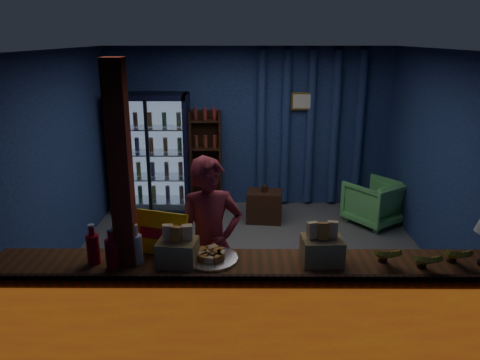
# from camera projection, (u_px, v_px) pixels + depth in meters

# --- Properties ---
(ground) EXTENTS (4.60, 4.60, 0.00)m
(ground) POSITION_uv_depth(u_px,v_px,m) (250.00, 261.00, 5.95)
(ground) COLOR #515154
(ground) RESTS_ON ground
(room_walls) EXTENTS (4.60, 4.60, 4.60)m
(room_walls) POSITION_uv_depth(u_px,v_px,m) (251.00, 141.00, 5.49)
(room_walls) COLOR navy
(room_walls) RESTS_ON ground
(counter) EXTENTS (4.40, 0.57, 0.99)m
(counter) POSITION_uv_depth(u_px,v_px,m) (254.00, 314.00, 3.98)
(counter) COLOR brown
(counter) RESTS_ON ground
(support_post) EXTENTS (0.16, 0.16, 2.60)m
(support_post) POSITION_uv_depth(u_px,v_px,m) (125.00, 224.00, 3.76)
(support_post) COLOR maroon
(support_post) RESTS_ON ground
(beverage_cooler) EXTENTS (1.20, 0.62, 1.90)m
(beverage_cooler) POSITION_uv_depth(u_px,v_px,m) (153.00, 154.00, 7.51)
(beverage_cooler) COLOR black
(beverage_cooler) RESTS_ON ground
(bottle_shelf) EXTENTS (0.50, 0.28, 1.60)m
(bottle_shelf) POSITION_uv_depth(u_px,v_px,m) (206.00, 160.00, 7.68)
(bottle_shelf) COLOR #391F12
(bottle_shelf) RESTS_ON ground
(curtain_folds) EXTENTS (1.74, 0.14, 2.50)m
(curtain_folds) POSITION_uv_depth(u_px,v_px,m) (310.00, 129.00, 7.61)
(curtain_folds) COLOR navy
(curtain_folds) RESTS_ON room_walls
(framed_picture) EXTENTS (0.36, 0.04, 0.28)m
(framed_picture) POSITION_uv_depth(u_px,v_px,m) (302.00, 101.00, 7.43)
(framed_picture) COLOR gold
(framed_picture) RESTS_ON room_walls
(shopkeeper) EXTENTS (0.71, 0.56, 1.70)m
(shopkeeper) POSITION_uv_depth(u_px,v_px,m) (210.00, 245.00, 4.43)
(shopkeeper) COLOR maroon
(shopkeeper) RESTS_ON ground
(green_chair) EXTENTS (1.02, 1.02, 0.67)m
(green_chair) POSITION_uv_depth(u_px,v_px,m) (374.00, 202.00, 7.07)
(green_chair) COLOR #62C565
(green_chair) RESTS_ON ground
(side_table) EXTENTS (0.57, 0.44, 0.57)m
(side_table) POSITION_uv_depth(u_px,v_px,m) (264.00, 206.00, 7.18)
(side_table) COLOR #391F12
(side_table) RESTS_ON ground
(yellow_sign) EXTENTS (0.48, 0.23, 0.38)m
(yellow_sign) POSITION_uv_depth(u_px,v_px,m) (161.00, 234.00, 3.97)
(yellow_sign) COLOR yellow
(yellow_sign) RESTS_ON counter
(soda_bottles) EXTENTS (0.46, 0.19, 0.34)m
(soda_bottles) POSITION_uv_depth(u_px,v_px,m) (114.00, 249.00, 3.80)
(soda_bottles) COLOR #B10B22
(soda_bottles) RESTS_ON counter
(snack_box_left) EXTENTS (0.34, 0.30, 0.33)m
(snack_box_left) POSITION_uv_depth(u_px,v_px,m) (178.00, 250.00, 3.82)
(snack_box_left) COLOR #9F824C
(snack_box_left) RESTS_ON counter
(snack_box_centre) EXTENTS (0.34, 0.28, 0.35)m
(snack_box_centre) POSITION_uv_depth(u_px,v_px,m) (322.00, 248.00, 3.84)
(snack_box_centre) COLOR #9F824C
(snack_box_centre) RESTS_ON counter
(pastry_tray) EXTENTS (0.45, 0.45, 0.07)m
(pastry_tray) POSITION_uv_depth(u_px,v_px,m) (211.00, 257.00, 3.90)
(pastry_tray) COLOR silver
(pastry_tray) RESTS_ON counter
(banana_bunches) EXTENTS (0.82, 0.31, 0.18)m
(banana_bunches) POSITION_uv_depth(u_px,v_px,m) (421.00, 256.00, 3.78)
(banana_bunches) COLOR yellow
(banana_bunches) RESTS_ON counter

